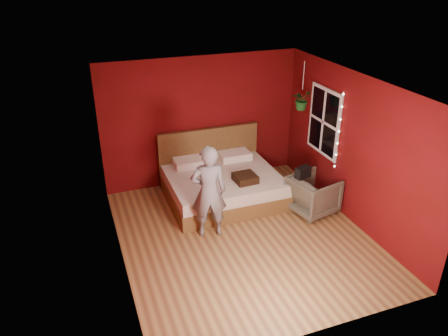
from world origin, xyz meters
TOP-DOWN VIEW (x-y plane):
  - floor at (0.00, 0.00)m, footprint 4.50×4.50m
  - room_walls at (0.00, 0.00)m, footprint 4.04×4.54m
  - window at (1.97, 0.90)m, footprint 0.05×0.97m
  - fairy_lights at (1.94, 0.37)m, footprint 0.04×0.04m
  - bed at (0.11, 1.41)m, footprint 2.10×1.79m
  - person at (-0.51, 0.27)m, footprint 0.66×0.50m
  - armchair at (1.49, 0.30)m, footprint 0.93×0.92m
  - handbag at (1.29, 0.38)m, footprint 0.31×0.21m
  - throw_pillow at (0.40, 0.91)m, footprint 0.41×0.41m
  - hanging_plant at (1.59, 1.14)m, footprint 0.42×0.39m

SIDE VIEW (x-z plane):
  - floor at x=0.00m, z-range 0.00..0.00m
  - bed at x=0.11m, z-range -0.28..0.88m
  - armchair at x=1.49m, z-range 0.00..0.71m
  - throw_pillow at x=0.40m, z-range 0.53..0.66m
  - handbag at x=1.29m, z-range 0.71..0.91m
  - person at x=-0.51m, z-range 0.00..1.62m
  - fairy_lights at x=1.94m, z-range 0.77..2.22m
  - window at x=1.97m, z-range 0.87..2.14m
  - room_walls at x=0.00m, z-range 0.37..2.99m
  - hanging_plant at x=1.59m, z-range 1.45..2.35m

